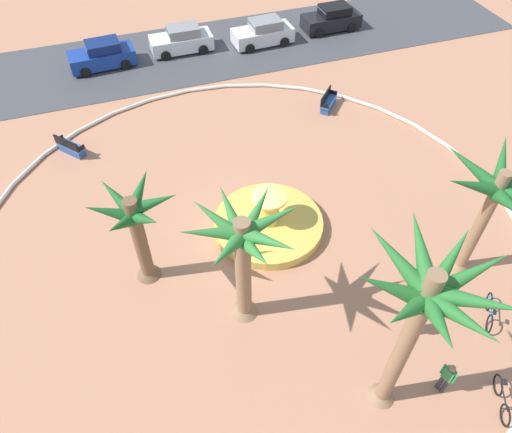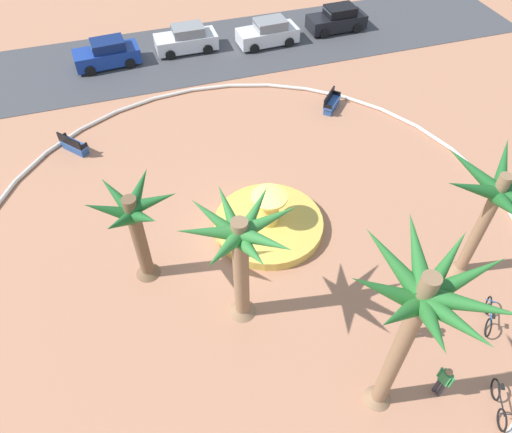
{
  "view_description": "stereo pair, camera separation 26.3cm",
  "coord_description": "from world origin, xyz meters",
  "px_view_note": "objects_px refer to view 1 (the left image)",
  "views": [
    {
      "loc": [
        -4.19,
        -13.03,
        15.81
      ],
      "look_at": [
        0.26,
        0.03,
        1.0
      ],
      "focal_mm": 33.66,
      "sensor_mm": 36.0,
      "label": 1
    },
    {
      "loc": [
        -3.94,
        -13.11,
        15.81
      ],
      "look_at": [
        0.26,
        0.03,
        1.0
      ],
      "focal_mm": 33.66,
      "sensor_mm": 36.0,
      "label": 2
    }
  ],
  "objects_px": {
    "palm_tree_near_fountain": "(135,223)",
    "parked_car_rightmost": "(332,19)",
    "fountain": "(268,223)",
    "bicycle_by_lamppost": "(489,312)",
    "bench_east": "(71,148)",
    "parked_car_third": "(263,33)",
    "bicycle_red_frame": "(502,399)",
    "palm_tree_far_side": "(424,307)",
    "person_cyclist_helmet": "(412,320)",
    "parked_car_leftmost": "(102,55)",
    "parked_car_second": "(182,40)",
    "bench_west": "(328,103)",
    "palm_tree_mid_plaza": "(495,196)",
    "palm_tree_by_curb": "(243,246)",
    "person_cyclist_photo": "(447,377)"
  },
  "relations": [
    {
      "from": "bicycle_by_lamppost",
      "to": "parked_car_leftmost",
      "type": "height_order",
      "value": "parked_car_leftmost"
    },
    {
      "from": "bicycle_red_frame",
      "to": "bicycle_by_lamppost",
      "type": "height_order",
      "value": "same"
    },
    {
      "from": "palm_tree_far_side",
      "to": "parked_car_leftmost",
      "type": "relative_size",
      "value": 1.74
    },
    {
      "from": "parked_car_second",
      "to": "bicycle_by_lamppost",
      "type": "bearing_deg",
      "value": -75.06
    },
    {
      "from": "bicycle_red_frame",
      "to": "bicycle_by_lamppost",
      "type": "relative_size",
      "value": 1.11
    },
    {
      "from": "palm_tree_near_fountain",
      "to": "person_cyclist_helmet",
      "type": "distance_m",
      "value": 10.42
    },
    {
      "from": "palm_tree_mid_plaza",
      "to": "bicycle_red_frame",
      "type": "bearing_deg",
      "value": -112.59
    },
    {
      "from": "person_cyclist_helmet",
      "to": "parked_car_leftmost",
      "type": "xyz_separation_m",
      "value": [
        -8.22,
        22.77,
        -0.14
      ]
    },
    {
      "from": "bicycle_by_lamppost",
      "to": "bicycle_red_frame",
      "type": "bearing_deg",
      "value": -120.59
    },
    {
      "from": "person_cyclist_helmet",
      "to": "fountain",
      "type": "bearing_deg",
      "value": 114.87
    },
    {
      "from": "palm_tree_near_fountain",
      "to": "bench_east",
      "type": "bearing_deg",
      "value": 104.88
    },
    {
      "from": "parked_car_leftmost",
      "to": "parked_car_second",
      "type": "relative_size",
      "value": 1.02
    },
    {
      "from": "parked_car_third",
      "to": "person_cyclist_photo",
      "type": "bearing_deg",
      "value": -95.42
    },
    {
      "from": "fountain",
      "to": "bicycle_by_lamppost",
      "type": "xyz_separation_m",
      "value": [
        6.22,
        -6.92,
        0.09
      ]
    },
    {
      "from": "palm_tree_by_curb",
      "to": "parked_car_rightmost",
      "type": "distance_m",
      "value": 23.97
    },
    {
      "from": "fountain",
      "to": "palm_tree_near_fountain",
      "type": "distance_m",
      "value": 6.16
    },
    {
      "from": "bicycle_red_frame",
      "to": "person_cyclist_photo",
      "type": "bearing_deg",
      "value": 145.38
    },
    {
      "from": "bench_west",
      "to": "bicycle_by_lamppost",
      "type": "xyz_separation_m",
      "value": [
        -0.08,
        -14.45,
        0.04
      ]
    },
    {
      "from": "person_cyclist_photo",
      "to": "parked_car_rightmost",
      "type": "bearing_deg",
      "value": 73.19
    },
    {
      "from": "palm_tree_far_side",
      "to": "parked_car_third",
      "type": "distance_m",
      "value": 25.0
    },
    {
      "from": "bicycle_by_lamppost",
      "to": "parked_car_third",
      "type": "distance_m",
      "value": 22.77
    },
    {
      "from": "palm_tree_near_fountain",
      "to": "palm_tree_far_side",
      "type": "distance_m",
      "value": 10.19
    },
    {
      "from": "bicycle_red_frame",
      "to": "palm_tree_far_side",
      "type": "bearing_deg",
      "value": 157.52
    },
    {
      "from": "palm_tree_mid_plaza",
      "to": "palm_tree_far_side",
      "type": "xyz_separation_m",
      "value": [
        -5.67,
        -3.8,
        1.44
      ]
    },
    {
      "from": "parked_car_rightmost",
      "to": "person_cyclist_helmet",
      "type": "bearing_deg",
      "value": -108.23
    },
    {
      "from": "fountain",
      "to": "bench_west",
      "type": "height_order",
      "value": "fountain"
    },
    {
      "from": "palm_tree_by_curb",
      "to": "parked_car_second",
      "type": "height_order",
      "value": "palm_tree_by_curb"
    },
    {
      "from": "bicycle_by_lamppost",
      "to": "person_cyclist_helmet",
      "type": "bearing_deg",
      "value": 172.98
    },
    {
      "from": "palm_tree_near_fountain",
      "to": "palm_tree_by_curb",
      "type": "distance_m",
      "value": 4.33
    },
    {
      "from": "bicycle_by_lamppost",
      "to": "parked_car_third",
      "type": "relative_size",
      "value": 0.35
    },
    {
      "from": "bench_east",
      "to": "bicycle_by_lamppost",
      "type": "xyz_separation_m",
      "value": [
        14.01,
        -14.98,
        0.04
      ]
    },
    {
      "from": "parked_car_third",
      "to": "fountain",
      "type": "bearing_deg",
      "value": -108.56
    },
    {
      "from": "parked_car_second",
      "to": "parked_car_third",
      "type": "relative_size",
      "value": 0.98
    },
    {
      "from": "parked_car_third",
      "to": "palm_tree_far_side",
      "type": "bearing_deg",
      "value": -100.05
    },
    {
      "from": "bicycle_by_lamppost",
      "to": "person_cyclist_helmet",
      "type": "distance_m",
      "value": 3.26
    },
    {
      "from": "palm_tree_far_side",
      "to": "person_cyclist_helmet",
      "type": "xyz_separation_m",
      "value": [
        2.0,
        1.82,
        -4.59
      ]
    },
    {
      "from": "bicycle_red_frame",
      "to": "person_cyclist_helmet",
      "type": "xyz_separation_m",
      "value": [
        -1.5,
        3.26,
        0.54
      ]
    },
    {
      "from": "palm_tree_near_fountain",
      "to": "parked_car_rightmost",
      "type": "bearing_deg",
      "value": 46.98
    },
    {
      "from": "palm_tree_near_fountain",
      "to": "person_cyclist_photo",
      "type": "xyz_separation_m",
      "value": [
        8.41,
        -7.89,
        -2.17
      ]
    },
    {
      "from": "bicycle_red_frame",
      "to": "parked_car_second",
      "type": "distance_m",
      "value": 26.79
    },
    {
      "from": "palm_tree_near_fountain",
      "to": "bicycle_red_frame",
      "type": "bearing_deg",
      "value": -42.0
    },
    {
      "from": "palm_tree_mid_plaza",
      "to": "bench_west",
      "type": "distance_m",
      "value": 12.63
    },
    {
      "from": "palm_tree_by_curb",
      "to": "palm_tree_mid_plaza",
      "type": "bearing_deg",
      "value": -5.2
    },
    {
      "from": "palm_tree_by_curb",
      "to": "bench_west",
      "type": "relative_size",
      "value": 3.53
    },
    {
      "from": "palm_tree_mid_plaza",
      "to": "bicycle_red_frame",
      "type": "xyz_separation_m",
      "value": [
        -2.18,
        -5.25,
        -3.68
      ]
    },
    {
      "from": "bench_west",
      "to": "bicycle_red_frame",
      "type": "bearing_deg",
      "value": -95.87
    },
    {
      "from": "person_cyclist_helmet",
      "to": "parked_car_second",
      "type": "distance_m",
      "value": 23.34
    },
    {
      "from": "palm_tree_near_fountain",
      "to": "palm_tree_mid_plaza",
      "type": "distance_m",
      "value": 12.72
    },
    {
      "from": "parked_car_leftmost",
      "to": "palm_tree_far_side",
      "type": "bearing_deg",
      "value": -75.79
    },
    {
      "from": "palm_tree_mid_plaza",
      "to": "bench_west",
      "type": "bearing_deg",
      "value": 91.92
    }
  ]
}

